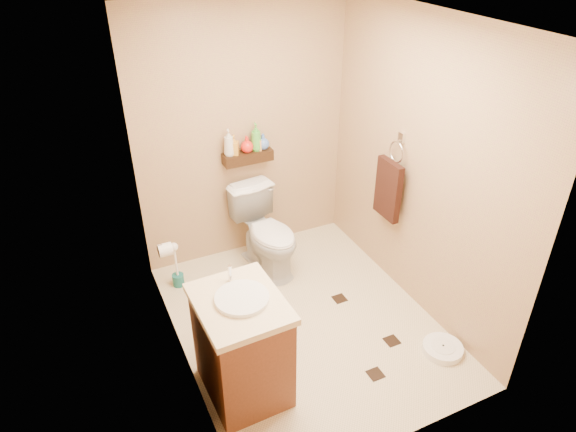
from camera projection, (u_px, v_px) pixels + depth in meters
ground at (304, 321)px, 4.29m from camera, size 2.50×2.50×0.00m
wall_back at (244, 135)px, 4.64m from camera, size 2.00×0.04×2.40m
wall_front at (415, 300)px, 2.70m from camera, size 2.00×0.04×2.40m
wall_left at (169, 228)px, 3.30m from camera, size 0.04×2.50×2.40m
wall_right at (420, 169)px, 4.04m from camera, size 0.04×2.50×2.40m
ceiling at (311, 19)px, 3.05m from camera, size 2.00×2.50×0.02m
wall_shelf at (248, 157)px, 4.67m from camera, size 0.46×0.14×0.10m
floor_accents at (308, 322)px, 4.28m from camera, size 1.24×1.45×0.01m
toilet at (267, 232)px, 4.75m from camera, size 0.53×0.81×0.78m
vanity at (242, 345)px, 3.49m from camera, size 0.57×0.68×0.94m
bathroom_scale at (443, 349)px, 3.99m from camera, size 0.37×0.37×0.06m
toilet_brush at (177, 271)px, 4.62m from camera, size 0.11×0.11×0.46m
towel_ring at (389, 187)px, 4.33m from camera, size 0.12×0.30×0.76m
toilet_paper at (165, 250)px, 4.14m from camera, size 0.12×0.11×0.12m
bottle_a at (229, 143)px, 4.51m from camera, size 0.12×0.12×0.24m
bottle_b at (234, 145)px, 4.55m from camera, size 0.11×0.11×0.18m
bottle_c at (247, 144)px, 4.60m from camera, size 0.12×0.12×0.15m
bottle_d at (256, 137)px, 4.61m from camera, size 0.11×0.11×0.25m
bottle_e at (258, 142)px, 4.64m from camera, size 0.09×0.09×0.15m
bottle_f at (263, 141)px, 4.66m from camera, size 0.14×0.14×0.15m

